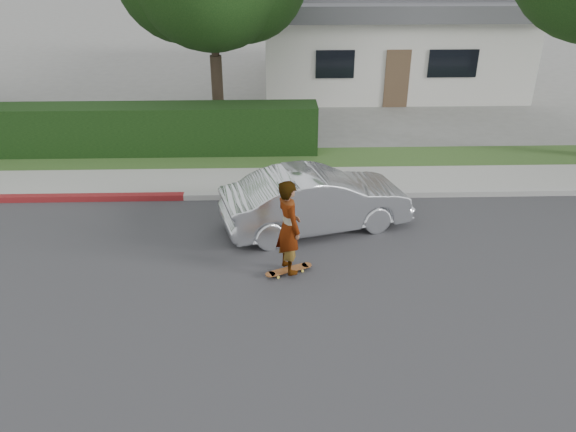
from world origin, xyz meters
name	(u,v)px	position (x,y,z in m)	size (l,w,h in m)	color
ground	(98,297)	(0.00, 0.00, 0.00)	(120.00, 120.00, 0.00)	slate
road	(98,297)	(0.00, 0.00, 0.01)	(60.00, 8.00, 0.01)	#2D2D30
curb_far	(143,197)	(0.00, 4.10, 0.07)	(60.00, 0.20, 0.15)	#9E9E99
sidewalk_far	(150,183)	(0.00, 5.00, 0.06)	(60.00, 1.60, 0.12)	gray
planting_strip	(161,161)	(0.00, 6.60, 0.05)	(60.00, 1.60, 0.10)	#2D4C1E
hedge	(57,131)	(-3.00, 7.20, 0.75)	(15.00, 1.00, 1.50)	black
house	(385,31)	(8.00, 16.00, 2.10)	(10.60, 8.60, 4.30)	beige
skateboard	(289,270)	(3.48, 0.67, 0.08)	(0.96, 0.56, 0.09)	yellow
skateboarder	(289,227)	(3.48, 0.67, 1.03)	(0.68, 0.45, 1.86)	white
car_silver	(317,200)	(4.15, 2.55, 0.68)	(1.44, 4.12, 1.36)	silver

